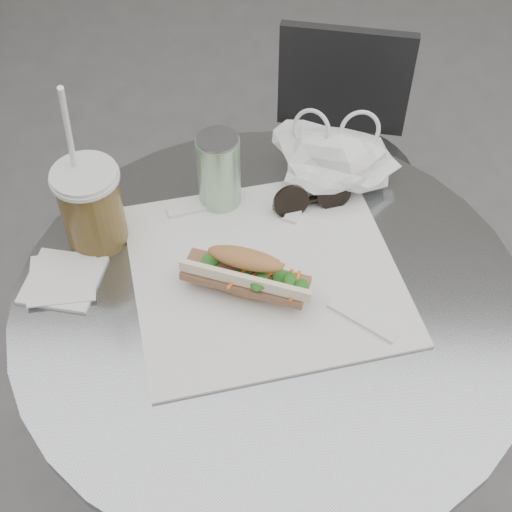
{
  "coord_description": "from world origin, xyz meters",
  "views": [
    {
      "loc": [
        0.0,
        -0.45,
        1.56
      ],
      "look_at": [
        -0.02,
        0.23,
        0.79
      ],
      "focal_mm": 50.0,
      "sensor_mm": 36.0,
      "label": 1
    }
  ],
  "objects_px": {
    "chair_far": "(328,207)",
    "banh_mi": "(245,274)",
    "sunglasses": "(312,199)",
    "drink_can": "(219,171)",
    "cafe_table": "(269,392)",
    "iced_coffee": "(91,205)"
  },
  "relations": [
    {
      "from": "chair_far",
      "to": "drink_can",
      "type": "height_order",
      "value": "drink_can"
    },
    {
      "from": "chair_far",
      "to": "banh_mi",
      "type": "xyz_separation_m",
      "value": [
        -0.17,
        -0.6,
        0.45
      ]
    },
    {
      "from": "banh_mi",
      "to": "sunglasses",
      "type": "distance_m",
      "value": 0.2
    },
    {
      "from": "sunglasses",
      "to": "iced_coffee",
      "type": "bearing_deg",
      "value": 175.1
    },
    {
      "from": "chair_far",
      "to": "iced_coffee",
      "type": "distance_m",
      "value": 0.81
    },
    {
      "from": "cafe_table",
      "to": "drink_can",
      "type": "relative_size",
      "value": 5.77
    },
    {
      "from": "banh_mi",
      "to": "chair_far",
      "type": "bearing_deg",
      "value": 89.71
    },
    {
      "from": "cafe_table",
      "to": "chair_far",
      "type": "xyz_separation_m",
      "value": [
        0.13,
        0.61,
        -0.14
      ]
    },
    {
      "from": "iced_coffee",
      "to": "sunglasses",
      "type": "height_order",
      "value": "iced_coffee"
    },
    {
      "from": "sunglasses",
      "to": "drink_can",
      "type": "height_order",
      "value": "drink_can"
    },
    {
      "from": "cafe_table",
      "to": "iced_coffee",
      "type": "xyz_separation_m",
      "value": [
        -0.27,
        0.11,
        0.35
      ]
    },
    {
      "from": "banh_mi",
      "to": "iced_coffee",
      "type": "xyz_separation_m",
      "value": [
        -0.24,
        0.1,
        0.03
      ]
    },
    {
      "from": "cafe_table",
      "to": "banh_mi",
      "type": "relative_size",
      "value": 3.18
    },
    {
      "from": "banh_mi",
      "to": "drink_can",
      "type": "distance_m",
      "value": 0.2
    },
    {
      "from": "cafe_table",
      "to": "drink_can",
      "type": "bearing_deg",
      "value": 114.54
    },
    {
      "from": "iced_coffee",
      "to": "sunglasses",
      "type": "distance_m",
      "value": 0.35
    },
    {
      "from": "cafe_table",
      "to": "sunglasses",
      "type": "distance_m",
      "value": 0.35
    },
    {
      "from": "drink_can",
      "to": "cafe_table",
      "type": "bearing_deg",
      "value": -65.46
    },
    {
      "from": "chair_far",
      "to": "iced_coffee",
      "type": "relative_size",
      "value": 2.47
    },
    {
      "from": "banh_mi",
      "to": "sunglasses",
      "type": "xyz_separation_m",
      "value": [
        0.1,
        0.18,
        -0.02
      ]
    },
    {
      "from": "iced_coffee",
      "to": "drink_can",
      "type": "xyz_separation_m",
      "value": [
        0.18,
        0.09,
        -0.01
      ]
    },
    {
      "from": "chair_far",
      "to": "drink_can",
      "type": "distance_m",
      "value": 0.67
    }
  ]
}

